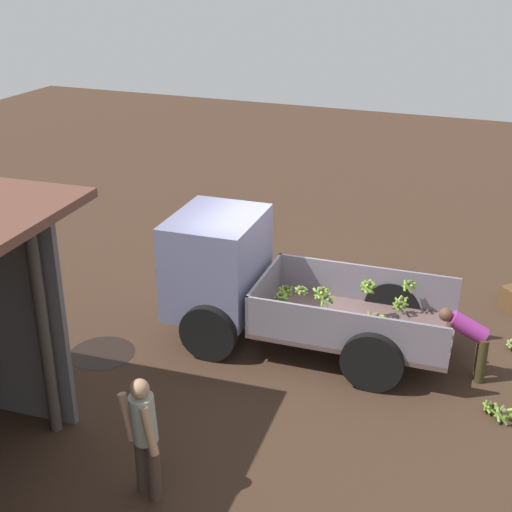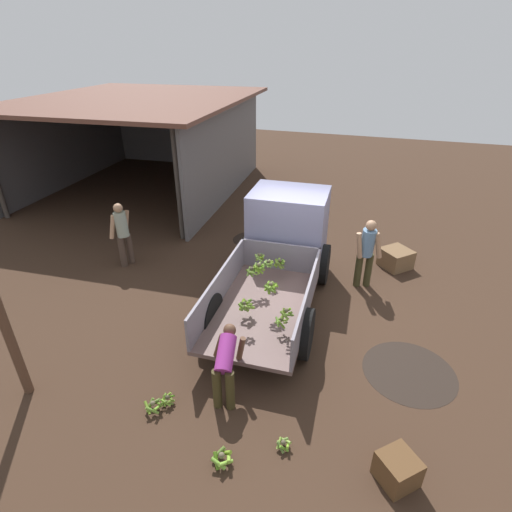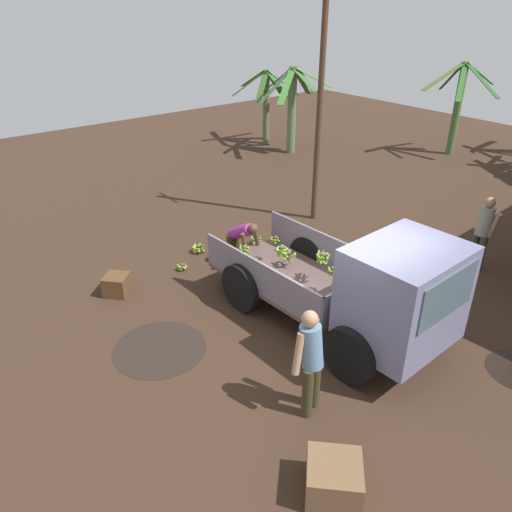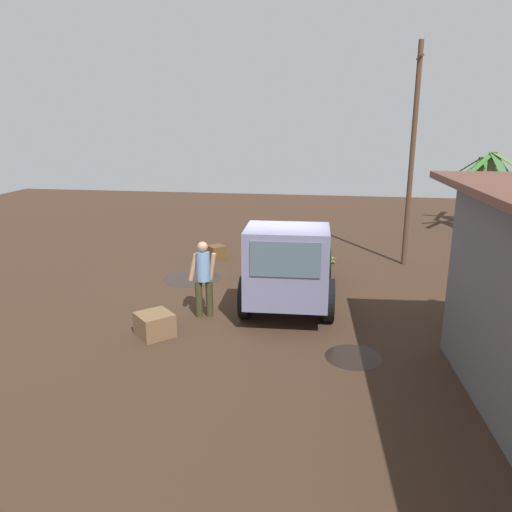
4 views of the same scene
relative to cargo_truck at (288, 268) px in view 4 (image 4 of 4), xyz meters
The scene contains 16 objects.
ground 1.27m from the cargo_truck, 138.91° to the right, with size 36.00×36.00×0.00m, color #3B281C.
mud_patch_0 2.66m from the cargo_truck, 36.08° to the left, with size 1.07×1.07×0.01m, color black.
mud_patch_1 3.76m from the cargo_truck, 127.23° to the right, with size 1.60×1.60×0.01m, color black.
cargo_truck is the anchor object (origin of this frame).
utility_pole 5.95m from the cargo_truck, 145.48° to the left, with size 0.96×0.15×6.37m.
banana_palm_0 11.72m from the cargo_truck, 144.56° to the left, with size 2.52×2.40×3.09m.
banana_palm_2 13.09m from the cargo_truck, 148.24° to the left, with size 2.71×2.43×2.80m.
person_foreground_visitor 1.88m from the cargo_truck, 77.45° to the right, with size 0.46×0.64×1.70m.
person_worker_loading 3.64m from the cargo_truck, behind, with size 0.79×0.59×1.15m.
person_bystander_near_shed 4.06m from the cargo_truck, 95.08° to the left, with size 0.64×0.45×1.65m.
banana_bunch_on_ground_0 4.55m from the cargo_truck, 165.15° to the right, with size 0.22×0.22×0.17m.
banana_bunch_on_ground_1 4.28m from the cargo_truck, 168.84° to the left, with size 0.22×0.22×0.19m.
banana_bunch_on_ground_2 4.49m from the cargo_truck, 167.52° to the left, with size 0.31×0.30×0.22m.
banana_bunch_on_ground_3 4.89m from the cargo_truck, behind, with size 0.32×0.32×0.22m.
wooden_crate_0 5.11m from the cargo_truck, 148.12° to the right, with size 0.46×0.46×0.42m, color brown.
wooden_crate_1 3.14m from the cargo_truck, 57.79° to the right, with size 0.66×0.66×0.48m, color brown.
Camera 4 is at (11.10, 1.37, 4.28)m, focal length 35.00 mm.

